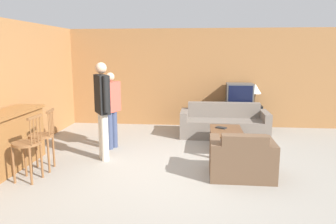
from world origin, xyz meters
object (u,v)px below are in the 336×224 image
(armchair_near, at_px, (242,160))
(person_by_counter, at_px, (102,105))
(bar_chair_near, at_px, (28,147))
(couch_far, at_px, (224,124))
(bar_chair_mid, at_px, (42,139))
(coffee_table, at_px, (226,133))
(tv, at_px, (239,94))
(book_on_table, at_px, (221,128))
(tv_unit, at_px, (238,117))
(table_lamp, at_px, (255,89))
(person_by_window, at_px, (111,106))

(armchair_near, xyz_separation_m, person_by_counter, (-2.46, 0.62, 0.74))
(bar_chair_near, xyz_separation_m, couch_far, (3.21, 3.09, -0.26))
(bar_chair_mid, bearing_deg, person_by_counter, 36.62)
(bar_chair_near, bearing_deg, coffee_table, 30.91)
(armchair_near, bearing_deg, bar_chair_mid, -179.60)
(couch_far, bearing_deg, coffee_table, -91.48)
(bar_chair_mid, xyz_separation_m, tv, (3.64, 3.37, 0.38))
(book_on_table, xyz_separation_m, person_by_counter, (-2.22, -0.94, 0.58))
(tv, distance_m, book_on_table, 1.94)
(tv_unit, xyz_separation_m, tv, (0.00, -0.00, 0.60))
(bar_chair_mid, height_order, tv_unit, bar_chair_mid)
(coffee_table, relative_size, person_by_counter, 0.61)
(coffee_table, height_order, tv, tv)
(bar_chair_mid, distance_m, table_lamp, 5.28)
(tv, bearing_deg, armchair_near, -95.26)
(armchair_near, distance_m, person_by_counter, 2.65)
(bar_chair_near, distance_m, table_lamp, 5.60)
(bar_chair_near, distance_m, coffee_table, 3.71)
(bar_chair_near, height_order, armchair_near, bar_chair_near)
(tv, bearing_deg, book_on_table, -107.05)
(bar_chair_mid, relative_size, person_by_counter, 0.58)
(coffee_table, bearing_deg, couch_far, 88.52)
(coffee_table, height_order, table_lamp, table_lamp)
(person_by_window, xyz_separation_m, person_by_counter, (0.05, -0.74, 0.14))
(bar_chair_mid, bearing_deg, table_lamp, 39.96)
(coffee_table, xyz_separation_m, tv_unit, (0.45, 1.95, -0.05))
(bar_chair_near, relative_size, table_lamp, 1.97)
(person_by_counter, bearing_deg, tv_unit, 44.62)
(book_on_table, bearing_deg, table_lamp, 62.26)
(person_by_counter, bearing_deg, couch_far, 40.00)
(coffee_table, bearing_deg, tv, 76.89)
(coffee_table, bearing_deg, person_by_window, -178.84)
(couch_far, bearing_deg, table_lamp, 43.07)
(coffee_table, relative_size, table_lamp, 2.07)
(bar_chair_mid, height_order, person_by_counter, person_by_counter)
(couch_far, relative_size, person_by_counter, 1.13)
(person_by_counter, bearing_deg, coffee_table, 18.66)
(book_on_table, height_order, person_by_window, person_by_window)
(bar_chair_mid, distance_m, armchair_near, 3.34)
(bar_chair_near, distance_m, bar_chair_mid, 0.48)
(tv_unit, bearing_deg, person_by_window, -144.66)
(person_by_counter, bearing_deg, table_lamp, 40.82)
(tv_unit, distance_m, table_lamp, 0.82)
(bar_chair_mid, height_order, person_by_window, person_by_window)
(tv, xyz_separation_m, book_on_table, (-0.55, -1.80, -0.48))
(tv_unit, height_order, book_on_table, tv_unit)
(tv, bearing_deg, couch_far, -119.05)
(armchair_near, bearing_deg, book_on_table, 98.88)
(armchair_near, distance_m, coffee_table, 1.41)
(book_on_table, distance_m, person_by_counter, 2.48)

